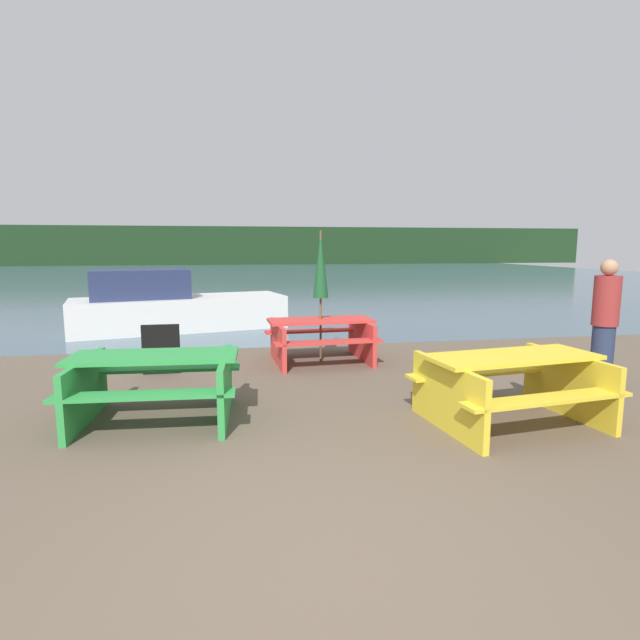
{
  "coord_description": "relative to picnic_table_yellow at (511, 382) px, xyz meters",
  "views": [
    {
      "loc": [
        -0.53,
        -2.67,
        1.92
      ],
      "look_at": [
        0.73,
        4.43,
        0.85
      ],
      "focal_mm": 28.0,
      "sensor_mm": 36.0,
      "label": 1
    }
  ],
  "objects": [
    {
      "name": "ground_plane",
      "position": [
        -2.43,
        -2.14,
        -0.46
      ],
      "size": [
        60.0,
        60.0,
        0.0
      ],
      "primitive_type": "plane",
      "color": "brown"
    },
    {
      "name": "person",
      "position": [
        2.18,
        1.3,
        0.41
      ],
      "size": [
        0.35,
        0.35,
        1.74
      ],
      "color": "#283351",
      "rests_on": "ground_plane"
    },
    {
      "name": "signboard",
      "position": [
        -4.04,
        2.9,
        -0.09
      ],
      "size": [
        0.55,
        0.08,
        0.75
      ],
      "color": "black",
      "rests_on": "ground_plane"
    },
    {
      "name": "far_treeline",
      "position": [
        -2.43,
        49.59,
        1.54
      ],
      "size": [
        80.0,
        1.6,
        4.0
      ],
      "color": "#193319",
      "rests_on": "water"
    },
    {
      "name": "picnic_table_green",
      "position": [
        -3.81,
        0.75,
        -0.0
      ],
      "size": [
        1.86,
        1.48,
        0.75
      ],
      "rotation": [
        0.0,
        0.0,
        -0.05
      ],
      "color": "green",
      "rests_on": "ground_plane"
    },
    {
      "name": "picnic_table_yellow",
      "position": [
        0.0,
        0.0,
        0.0
      ],
      "size": [
        2.01,
        1.6,
        0.76
      ],
      "rotation": [
        0.0,
        0.0,
        0.13
      ],
      "color": "yellow",
      "rests_on": "ground_plane"
    },
    {
      "name": "picnic_table_red",
      "position": [
        -1.52,
        3.26,
        -0.02
      ],
      "size": [
        1.79,
        1.47,
        0.72
      ],
      "rotation": [
        0.0,
        0.0,
        0.05
      ],
      "color": "red",
      "rests_on": "ground_plane"
    },
    {
      "name": "umbrella_darkgreen",
      "position": [
        -1.52,
        3.26,
        1.14
      ],
      "size": [
        0.26,
        0.26,
        2.17
      ],
      "color": "brown",
      "rests_on": "ground_plane"
    },
    {
      "name": "boat",
      "position": [
        -4.33,
        7.08,
        0.06
      ],
      "size": [
        4.99,
        2.6,
        1.4
      ],
      "rotation": [
        0.0,
        0.0,
        0.23
      ],
      "color": "silver",
      "rests_on": "water"
    },
    {
      "name": "water",
      "position": [
        -2.43,
        29.59,
        -0.47
      ],
      "size": [
        60.0,
        50.0,
        0.0
      ],
      "color": "#425B6B",
      "rests_on": "ground_plane"
    }
  ]
}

